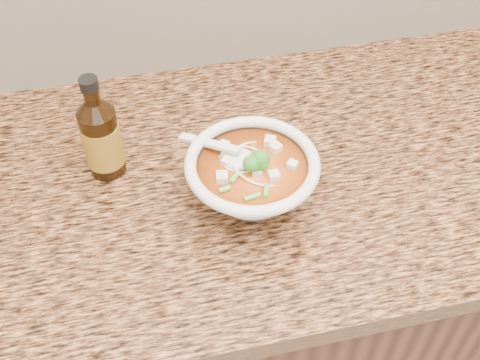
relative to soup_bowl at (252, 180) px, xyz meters
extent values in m
cube|color=black|center=(0.14, 0.08, -0.52)|extent=(4.00, 0.65, 0.86)
cube|color=#A26C3B|center=(0.14, 0.08, -0.07)|extent=(4.00, 0.68, 0.04)
cylinder|color=silver|center=(0.00, 0.00, -0.05)|extent=(0.09, 0.09, 0.01)
torus|color=silver|center=(0.00, 0.00, 0.04)|extent=(0.22, 0.22, 0.02)
torus|color=beige|center=(-0.02, -0.02, 0.03)|extent=(0.12, 0.12, 0.00)
torus|color=beige|center=(0.00, 0.01, 0.03)|extent=(0.09, 0.09, 0.00)
torus|color=beige|center=(0.00, 0.01, 0.03)|extent=(0.10, 0.10, 0.00)
torus|color=beige|center=(0.01, 0.00, 0.03)|extent=(0.13, 0.13, 0.00)
torus|color=beige|center=(0.00, 0.01, 0.02)|extent=(0.07, 0.07, 0.00)
torus|color=beige|center=(-0.01, 0.00, 0.02)|extent=(0.07, 0.07, 0.00)
cube|color=silver|center=(0.04, 0.01, 0.04)|extent=(0.02, 0.02, 0.02)
cube|color=silver|center=(-0.02, 0.00, 0.04)|extent=(0.02, 0.02, 0.02)
cube|color=silver|center=(0.01, 0.02, 0.04)|extent=(0.02, 0.02, 0.02)
cube|color=silver|center=(-0.02, 0.01, 0.04)|extent=(0.02, 0.02, 0.02)
cube|color=silver|center=(0.05, 0.02, 0.04)|extent=(0.03, 0.03, 0.02)
cube|color=silver|center=(-0.01, -0.02, 0.04)|extent=(0.02, 0.02, 0.01)
cube|color=silver|center=(0.03, 0.05, 0.04)|extent=(0.02, 0.02, 0.02)
cube|color=silver|center=(0.00, 0.02, 0.04)|extent=(0.02, 0.02, 0.01)
cube|color=silver|center=(0.00, -0.02, 0.04)|extent=(0.02, 0.02, 0.02)
cube|color=silver|center=(0.05, -0.03, 0.04)|extent=(0.02, 0.02, 0.02)
ellipsoid|color=#196014|center=(0.01, -0.01, 0.05)|extent=(0.04, 0.04, 0.04)
cylinder|color=#58BD49|center=(0.03, -0.02, 0.04)|extent=(0.02, 0.02, 0.01)
cylinder|color=#58BD49|center=(0.05, 0.04, 0.04)|extent=(0.02, 0.02, 0.01)
cylinder|color=#58BD49|center=(0.04, 0.06, 0.04)|extent=(0.02, 0.02, 0.01)
cylinder|color=#58BD49|center=(-0.06, -0.01, 0.04)|extent=(0.02, 0.02, 0.01)
ellipsoid|color=silver|center=(-0.02, 0.02, 0.04)|extent=(0.05, 0.05, 0.02)
cube|color=silver|center=(-0.06, 0.06, 0.04)|extent=(0.09, 0.09, 0.03)
cylinder|color=#301A06|center=(-0.23, 0.13, 0.02)|extent=(0.08, 0.08, 0.13)
cylinder|color=#301A06|center=(-0.23, 0.13, 0.12)|extent=(0.03, 0.03, 0.03)
cylinder|color=black|center=(-0.23, 0.13, 0.14)|extent=(0.04, 0.04, 0.02)
cylinder|color=red|center=(-0.23, 0.13, 0.01)|extent=(0.08, 0.08, 0.08)
camera|label=1|loc=(-0.16, -0.64, 0.73)|focal=45.00mm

